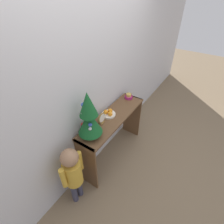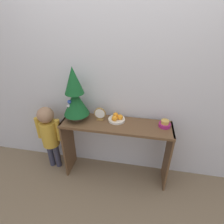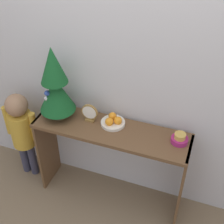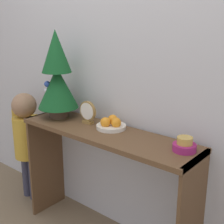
{
  "view_description": "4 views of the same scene",
  "coord_description": "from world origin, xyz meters",
  "px_view_note": "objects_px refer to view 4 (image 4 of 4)",
  "views": [
    {
      "loc": [
        -1.58,
        -0.84,
        2.32
      ],
      "look_at": [
        -0.07,
        0.14,
        0.93
      ],
      "focal_mm": 28.0,
      "sensor_mm": 36.0,
      "label": 1
    },
    {
      "loc": [
        0.26,
        -1.44,
        1.88
      ],
      "look_at": [
        -0.05,
        0.21,
        0.92
      ],
      "focal_mm": 28.0,
      "sensor_mm": 36.0,
      "label": 2
    },
    {
      "loc": [
        0.64,
        -1.55,
        2.39
      ],
      "look_at": [
        0.01,
        0.17,
        0.97
      ],
      "focal_mm": 50.0,
      "sensor_mm": 36.0,
      "label": 3
    },
    {
      "loc": [
        1.22,
        -1.22,
        1.47
      ],
      "look_at": [
        0.03,
        0.2,
        0.92
      ],
      "focal_mm": 50.0,
      "sensor_mm": 36.0,
      "label": 4
    }
  ],
  "objects_px": {
    "fruit_bowl": "(111,124)",
    "child_figure": "(26,134)",
    "desk_clock": "(88,112)",
    "mini_tree": "(57,76)",
    "singing_bowl": "(185,145)"
  },
  "relations": [
    {
      "from": "singing_bowl",
      "to": "mini_tree",
      "type": "bearing_deg",
      "value": -178.67
    },
    {
      "from": "mini_tree",
      "to": "fruit_bowl",
      "type": "distance_m",
      "value": 0.53
    },
    {
      "from": "child_figure",
      "to": "desk_clock",
      "type": "bearing_deg",
      "value": 4.46
    },
    {
      "from": "mini_tree",
      "to": "child_figure",
      "type": "height_order",
      "value": "mini_tree"
    },
    {
      "from": "mini_tree",
      "to": "singing_bowl",
      "type": "distance_m",
      "value": 1.02
    },
    {
      "from": "fruit_bowl",
      "to": "child_figure",
      "type": "height_order",
      "value": "child_figure"
    },
    {
      "from": "singing_bowl",
      "to": "desk_clock",
      "type": "distance_m",
      "value": 0.72
    },
    {
      "from": "child_figure",
      "to": "mini_tree",
      "type": "bearing_deg",
      "value": 3.59
    },
    {
      "from": "mini_tree",
      "to": "desk_clock",
      "type": "relative_size",
      "value": 3.97
    },
    {
      "from": "fruit_bowl",
      "to": "child_figure",
      "type": "xyz_separation_m",
      "value": [
        -0.85,
        -0.07,
        -0.25
      ]
    },
    {
      "from": "desk_clock",
      "to": "child_figure",
      "type": "distance_m",
      "value": 0.72
    },
    {
      "from": "mini_tree",
      "to": "fruit_bowl",
      "type": "bearing_deg",
      "value": 5.93
    },
    {
      "from": "fruit_bowl",
      "to": "desk_clock",
      "type": "height_order",
      "value": "desk_clock"
    },
    {
      "from": "desk_clock",
      "to": "singing_bowl",
      "type": "bearing_deg",
      "value": -0.3
    },
    {
      "from": "desk_clock",
      "to": "mini_tree",
      "type": "bearing_deg",
      "value": -174.25
    }
  ]
}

